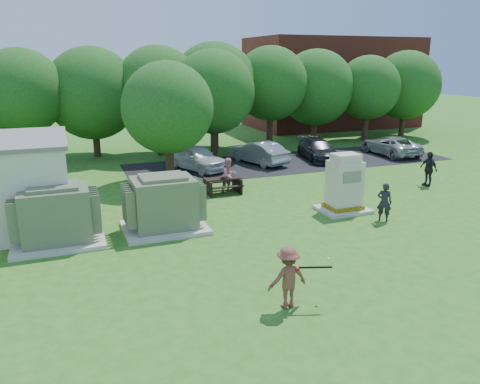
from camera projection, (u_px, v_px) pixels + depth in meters
name	position (u px, v px, depth m)	size (l,w,h in m)	color
ground	(287.00, 266.00, 14.31)	(120.00, 120.00, 0.00)	#2D6619
brick_building	(332.00, 83.00, 43.67)	(15.00, 8.00, 8.00)	maroon
parking_strip	(291.00, 162.00, 28.85)	(20.00, 6.00, 0.01)	#232326
transformer_left	(56.00, 216.00, 15.86)	(3.00, 2.40, 2.07)	beige
transformer_right	(164.00, 205.00, 17.13)	(3.00, 2.40, 2.07)	beige
generator_cabinet	(344.00, 186.00, 19.23)	(1.99, 1.63, 2.43)	beige
picnic_table	(223.00, 184.00, 22.04)	(1.71, 1.28, 0.73)	black
batter	(288.00, 277.00, 11.75)	(1.05, 0.60, 1.63)	brown
person_by_generator	(384.00, 202.00, 18.13)	(0.56, 0.37, 1.53)	black
person_at_picnic	(229.00, 175.00, 22.13)	(0.80, 0.62, 1.65)	#D7718A
person_walking_right	(428.00, 169.00, 23.22)	(1.01, 0.42, 1.73)	black
car_white	(196.00, 157.00, 26.66)	(1.68, 4.19, 1.43)	silver
car_silver_a	(258.00, 153.00, 28.24)	(1.44, 4.12, 1.36)	#A09FA4
car_dark	(318.00, 150.00, 29.38)	(1.74, 4.29, 1.24)	black
car_silver_b	(390.00, 145.00, 30.84)	(2.08, 4.51, 1.25)	#AEAFB3
batting_equipment	(313.00, 266.00, 11.78)	(1.22, 0.47, 0.11)	black
tree_row	(186.00, 90.00, 30.40)	(41.30, 13.30, 7.30)	#47301E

